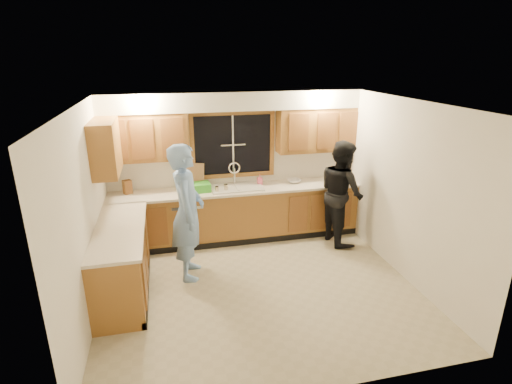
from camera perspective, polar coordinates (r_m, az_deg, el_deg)
floor at (r=5.69m, az=0.42°, el=-13.35°), size 4.20×4.20×0.00m
ceiling at (r=4.84m, az=0.50°, el=12.51°), size 4.20×4.20×0.00m
wall_back at (r=6.91m, az=-3.27°, el=3.92°), size 4.20×0.00×4.20m
wall_left at (r=5.10m, az=-23.19°, el=-3.27°), size 0.00×3.80×3.80m
wall_right at (r=5.96m, az=20.48°, el=0.23°), size 0.00×3.80×3.80m
base_cabinets_back at (r=6.89m, az=-2.71°, el=-3.23°), size 4.20×0.60×0.88m
base_cabinets_left at (r=5.70m, az=-18.58°, el=-9.31°), size 0.60×1.90×0.88m
countertop_back at (r=6.71m, az=-2.74°, el=0.35°), size 4.20×0.63×0.04m
countertop_left at (r=5.50m, az=-18.93°, el=-5.07°), size 0.63×1.90×0.04m
upper_cabinets_left at (r=6.53m, az=-15.63°, el=7.54°), size 1.35×0.33×0.75m
upper_cabinets_right at (r=7.01m, az=8.57°, el=8.78°), size 1.35×0.33×0.75m
upper_cabinets_return at (r=5.97m, az=-20.70°, el=5.98°), size 0.33×0.90×0.75m
soffit at (r=6.53m, az=-3.18°, el=12.88°), size 4.20×0.35×0.30m
window_frame at (r=6.81m, az=-3.31°, el=6.75°), size 1.44×0.03×1.14m
sink at (r=6.74m, az=-2.77°, el=0.12°), size 0.86×0.52×0.57m
dishwasher at (r=6.80m, az=-9.76°, el=-4.08°), size 0.60×0.56×0.82m
stove at (r=5.20m, az=-19.08°, el=-12.15°), size 0.58×0.75×0.90m
man at (r=5.63m, az=-9.77°, el=-2.89°), size 0.54×0.76×1.95m
woman at (r=6.79m, az=12.08°, el=-0.05°), size 0.72×0.90×1.75m
knife_block at (r=6.74m, az=-17.89°, el=0.69°), size 0.16×0.15×0.23m
cutting_board at (r=6.78m, az=-8.72°, el=2.37°), size 0.33×0.21×0.41m
dish_crate at (r=6.61m, az=-7.87°, el=0.71°), size 0.31×0.30×0.14m
soap_bottle at (r=6.86m, az=0.53°, el=1.77°), size 0.08×0.09×0.18m
bowl at (r=7.02m, az=5.45°, el=1.58°), size 0.26×0.26×0.06m
can_left at (r=6.50m, az=-5.61°, el=0.34°), size 0.07×0.07×0.11m
can_right at (r=6.56m, az=-4.31°, el=0.59°), size 0.08×0.08×0.12m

